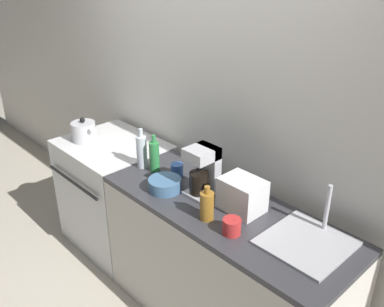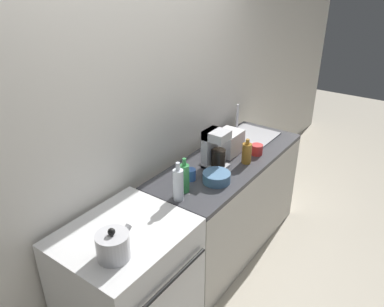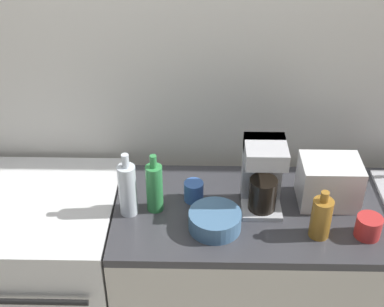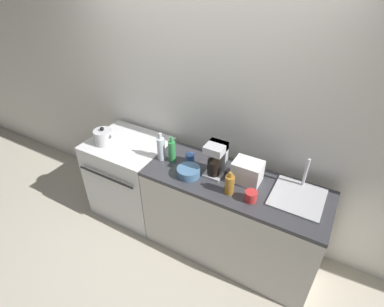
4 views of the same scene
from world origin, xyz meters
name	(u,v)px [view 1 (image 1 of 4)]	position (x,y,z in m)	size (l,w,h in m)	color
ground_plane	(132,298)	(0.00, 0.00, 0.00)	(12.00, 12.00, 0.00)	beige
wall_back	(206,104)	(0.00, 0.73, 1.30)	(8.00, 0.05, 2.60)	silver
stove	(116,193)	(-0.64, 0.33, 0.47)	(0.79, 0.71, 0.91)	silver
counter_block	(222,269)	(0.58, 0.31, 0.45)	(1.62, 0.62, 0.91)	silver
kettle	(84,132)	(-0.83, 0.21, 0.99)	(0.23, 0.19, 0.19)	silver
toaster	(242,195)	(0.65, 0.37, 1.01)	(0.24, 0.19, 0.19)	white
coffee_maker	(204,170)	(0.37, 0.34, 1.07)	(0.16, 0.18, 0.31)	#B7B7BC
sink_tray	(308,241)	(1.09, 0.38, 0.92)	(0.41, 0.41, 0.28)	#B7B7BC
bottle_green	(154,156)	(-0.06, 0.30, 1.02)	(0.07, 0.07, 0.26)	#338C47
bottle_clear	(142,151)	(-0.17, 0.28, 1.03)	(0.07, 0.07, 0.28)	silver
bottle_amber	(207,205)	(0.58, 0.16, 1.00)	(0.08, 0.08, 0.21)	#9E6B23
cup_blue	(177,170)	(0.09, 0.37, 0.95)	(0.08, 0.08, 0.09)	#3860B2
cup_red	(232,226)	(0.77, 0.16, 0.95)	(0.10, 0.10, 0.09)	red
bowl	(165,185)	(0.18, 0.19, 0.95)	(0.21, 0.21, 0.08)	teal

